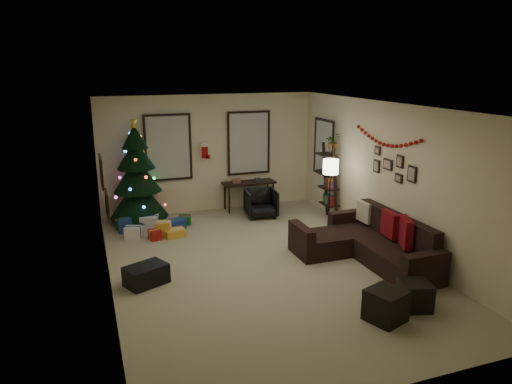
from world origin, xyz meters
The scene contains 29 objects.
floor centered at (0.00, 0.00, 0.00)m, with size 7.00×7.00×0.00m, color tan.
ceiling centered at (0.00, 0.00, 2.70)m, with size 7.00×7.00×0.00m, color white.
wall_back centered at (0.00, 3.50, 1.35)m, with size 5.00×5.00×0.00m, color beige.
wall_front centered at (0.00, -3.50, 1.35)m, with size 5.00×5.00×0.00m, color beige.
wall_left centered at (-2.50, 0.00, 1.35)m, with size 7.00×7.00×0.00m, color beige.
wall_right centered at (2.50, 0.00, 1.35)m, with size 7.00×7.00×0.00m, color beige.
window_back_left centered at (-0.95, 3.47, 1.55)m, with size 1.05×0.06×1.50m.
window_back_right centered at (0.95, 3.47, 1.55)m, with size 1.05×0.06×1.50m.
window_right_wall centered at (2.47, 2.55, 1.50)m, with size 0.06×0.90×1.30m.
christmas_tree centered at (-1.70, 3.16, 0.96)m, with size 1.25×1.25×2.32m.
presents centered at (-1.50, 2.36, 0.12)m, with size 1.56×1.16×0.30m.
sofa centered at (1.87, -0.36, 0.27)m, with size 1.71×2.50×0.83m.
pillow_red_a centered at (2.21, -0.90, 0.64)m, with size 0.13×0.48×0.48m, color maroon.
pillow_red_b centered at (2.21, -0.46, 0.64)m, with size 0.12×0.44×0.44m, color maroon.
pillow_cream centered at (2.21, 0.35, 0.63)m, with size 0.11×0.39×0.39m, color beige.
ottoman_near centered at (0.92, -2.26, 0.22)m, with size 0.46×0.46×0.44m, color black.
ottoman_far centered at (1.50, -2.12, 0.20)m, with size 0.42×0.42×0.40m, color black.
desk centered at (0.87, 3.22, 0.59)m, with size 1.24×0.44×0.67m.
desk_chair centered at (0.93, 2.57, 0.32)m, with size 0.62×0.58×0.64m, color black.
bookshelf centered at (2.30, 1.94, 0.82)m, with size 0.30×0.50×1.70m.
potted_plant centered at (2.30, 1.85, 1.81)m, with size 0.43×0.38×0.48m, color #4C4C4C.
floor_lamp centered at (1.95, 1.27, 1.24)m, with size 0.31×0.31×1.49m.
art_map centered at (-2.48, 0.92, 1.65)m, with size 0.04×0.60×0.50m.
art_abstract centered at (-2.48, -0.55, 1.50)m, with size 0.04×0.45×0.35m.
gallery centered at (2.48, -0.07, 1.57)m, with size 0.03×1.25×0.54m.
garland centered at (2.45, 0.16, 2.05)m, with size 0.08×1.90×0.30m, color #A5140C, non-canonical shape.
stocking_left centered at (-0.14, 3.33, 1.45)m, with size 0.20×0.05×0.36m.
stocking_right centered at (0.19, 3.57, 1.55)m, with size 0.20×0.05×0.36m.
storage_bin centered at (-1.97, -0.05, 0.16)m, with size 0.63×0.42×0.31m, color black.
Camera 1 is at (-2.70, -7.15, 3.36)m, focal length 33.65 mm.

